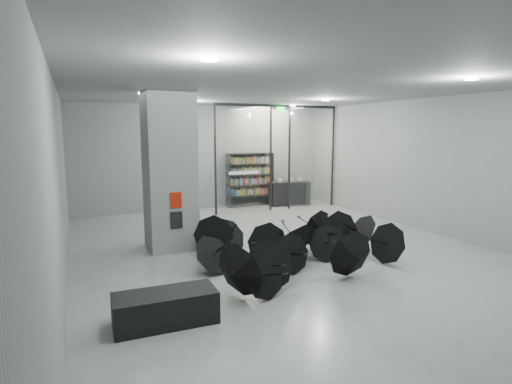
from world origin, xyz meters
name	(u,v)px	position (x,y,z in m)	size (l,w,h in m)	color
room	(294,139)	(0.00, 0.00, 2.84)	(14.00, 14.02, 4.01)	gray
column	(170,171)	(-2.50, 2.00, 2.00)	(1.20, 1.20, 4.00)	slate
fire_cabinet	(176,200)	(-2.50, 1.38, 1.35)	(0.28, 0.04, 0.38)	#A50A07
info_panel	(176,220)	(-2.50, 1.38, 0.85)	(0.30, 0.03, 0.42)	black
exit_sign	(281,109)	(2.40, 5.30, 3.82)	(0.30, 0.06, 0.15)	#0CE533
glass_partition	(278,153)	(2.39, 5.50, 2.18)	(5.06, 0.08, 4.00)	silver
bench	(165,308)	(-3.54, -2.25, 0.26)	(1.60, 0.68, 0.51)	black
bookshelf	(250,179)	(1.78, 6.75, 1.07)	(1.95, 0.39, 2.14)	black
shop_counter	(289,193)	(3.31, 6.23, 0.48)	(1.62, 0.65, 0.97)	black
umbrella_cluster	(291,252)	(-0.33, -0.50, 0.30)	(5.36, 4.36, 1.27)	black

